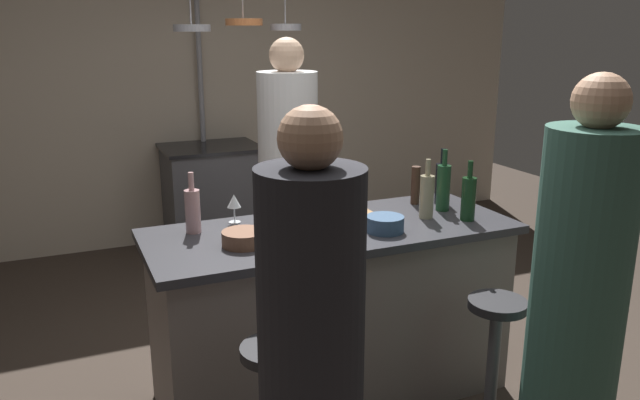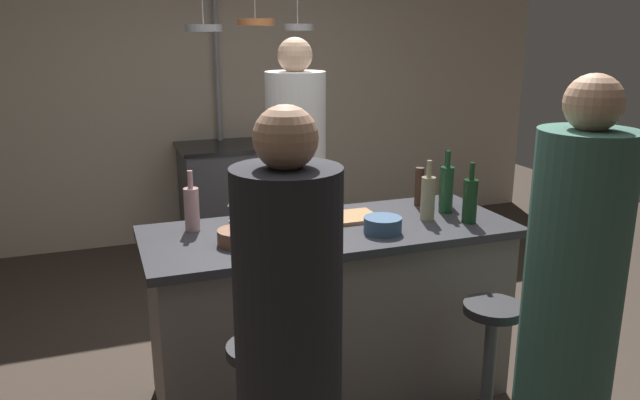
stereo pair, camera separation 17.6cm
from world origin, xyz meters
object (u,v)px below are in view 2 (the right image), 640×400
bar_stool_right (489,367)px  wine_glass_near_left_guest (260,212)px  guest_right (569,318)px  wine_glass_by_chef (288,199)px  cutting_board (346,218)px  wine_glass_near_right_guest (234,201)px  mixing_bowl_blue (383,225)px  wine_bottle_green (446,188)px  wine_bottle_dark (446,184)px  mixing_bowl_wooden (239,237)px  wine_bottle_rose (192,208)px  wine_bottle_red (470,200)px  wine_bottle_white (428,197)px  chef (296,190)px  stove_range (228,196)px  pepper_mill (419,187)px  guest_left (289,374)px

bar_stool_right → wine_glass_near_left_guest: (-0.86, 0.65, 0.63)m
guest_right → wine_glass_by_chef: bearing=121.0°
bar_stool_right → cutting_board: cutting_board is taller
wine_glass_near_right_guest → mixing_bowl_blue: (0.62, -0.42, -0.07)m
wine_glass_by_chef → wine_bottle_green: bearing=-11.9°
wine_bottle_dark → mixing_bowl_wooden: 1.23m
mixing_bowl_wooden → wine_bottle_rose: bearing=121.2°
wine_bottle_red → cutting_board: bearing=155.0°
wine_bottle_red → wine_bottle_white: bearing=145.3°
guest_right → mixing_bowl_wooden: 1.40m
chef → cutting_board: chef is taller
mixing_bowl_wooden → mixing_bowl_blue: 0.68m
wine_bottle_red → mixing_bowl_wooden: (-1.15, 0.08, -0.08)m
wine_bottle_green → wine_bottle_dark: (0.07, 0.11, -0.01)m
wine_glass_by_chef → mixing_bowl_blue: size_ratio=0.81×
bar_stool_right → mixing_bowl_blue: mixing_bowl_blue is taller
wine_bottle_rose → mixing_bowl_blue: (0.84, -0.35, -0.07)m
wine_glass_near_right_guest → wine_bottle_dark: bearing=-5.2°
stove_range → pepper_mill: (0.59, -2.24, 0.56)m
wine_bottle_red → wine_glass_by_chef: size_ratio=2.08×
bar_stool_right → wine_bottle_white: 0.86m
chef → wine_bottle_rose: bearing=-133.7°
bar_stool_right → mixing_bowl_blue: size_ratio=3.78×
stove_range → mixing_bowl_blue: 2.66m
wine_glass_by_chef → guest_right: bearing=-59.0°
pepper_mill → wine_bottle_red: wine_bottle_red is taller
wine_bottle_rose → wine_glass_by_chef: bearing=2.6°
wine_bottle_green → pepper_mill: bearing=112.4°
wine_bottle_dark → wine_bottle_red: 0.32m
pepper_mill → wine_glass_by_chef: bearing=179.5°
wine_bottle_white → mixing_bowl_wooden: 0.98m
stove_range → bar_stool_right: bearing=-80.4°
guest_right → wine_glass_by_chef: size_ratio=11.56×
chef → wine_glass_near_left_guest: size_ratio=12.22×
chef → wine_bottle_dark: (0.57, -0.86, 0.19)m
bar_stool_right → wine_glass_near_right_guest: size_ratio=4.66×
wine_glass_near_left_guest → stove_range: bearing=81.9°
wine_bottle_rose → wine_glass_near_left_guest: (0.29, -0.16, -0.01)m
guest_right → wine_bottle_red: guest_right is taller
guest_right → pepper_mill: 1.23m
stove_range → guest_left: 3.47m
wine_glass_near_left_guest → cutting_board: bearing=8.4°
wine_glass_near_right_guest → mixing_bowl_blue: bearing=-34.0°
wine_bottle_rose → wine_glass_near_left_guest: wine_bottle_rose is taller
bar_stool_right → pepper_mill: 1.04m
guest_right → wine_glass_by_chef: 1.43m
mixing_bowl_blue → wine_bottle_green: bearing=23.4°
wine_bottle_white → wine_glass_by_chef: bearing=158.8°
pepper_mill → wine_bottle_green: wine_bottle_green is taller
stove_range → wine_glass_near_left_guest: (-0.34, -2.42, 0.56)m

